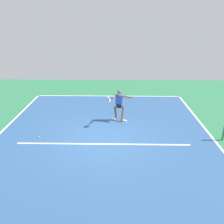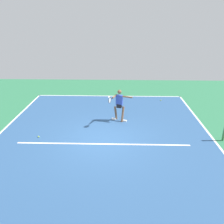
# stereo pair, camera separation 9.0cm
# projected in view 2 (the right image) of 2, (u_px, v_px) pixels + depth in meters

# --- Properties ---
(ground_plane) EXTENTS (21.63, 21.63, 0.00)m
(ground_plane) POSITION_uv_depth(u_px,v_px,m) (104.00, 139.00, 10.35)
(ground_plane) COLOR #2D754C
(court_surface) EXTENTS (10.01, 12.53, 0.00)m
(court_surface) POSITION_uv_depth(u_px,v_px,m) (104.00, 139.00, 10.35)
(court_surface) COLOR #2D5484
(court_surface) RESTS_ON ground_plane
(court_line_baseline_near) EXTENTS (10.01, 0.10, 0.01)m
(court_line_baseline_near) POSITION_uv_depth(u_px,v_px,m) (109.00, 96.00, 16.11)
(court_line_baseline_near) COLOR white
(court_line_baseline_near) RESTS_ON ground_plane
(court_line_sideline_left) EXTENTS (0.10, 12.53, 0.01)m
(court_line_sideline_left) POSITION_uv_depth(u_px,v_px,m) (214.00, 140.00, 10.22)
(court_line_sideline_left) COLOR white
(court_line_sideline_left) RESTS_ON ground_plane
(court_line_service) EXTENTS (7.50, 0.10, 0.01)m
(court_line_service) POSITION_uv_depth(u_px,v_px,m) (103.00, 144.00, 9.93)
(court_line_service) COLOR white
(court_line_service) RESTS_ON ground_plane
(court_line_centre_mark) EXTENTS (0.10, 0.30, 0.01)m
(court_line_centre_mark) POSITION_uv_depth(u_px,v_px,m) (109.00, 97.00, 15.92)
(court_line_centre_mark) COLOR white
(court_line_centre_mark) RESTS_ON ground_plane
(tennis_player) EXTENTS (1.19, 1.14, 1.71)m
(tennis_player) POSITION_uv_depth(u_px,v_px,m) (119.00, 104.00, 11.84)
(tennis_player) COLOR brown
(tennis_player) RESTS_ON ground_plane
(tennis_ball_far_corner) EXTENTS (0.07, 0.07, 0.07)m
(tennis_ball_far_corner) POSITION_uv_depth(u_px,v_px,m) (39.00, 137.00, 10.49)
(tennis_ball_far_corner) COLOR #C6E53D
(tennis_ball_far_corner) RESTS_ON ground_plane
(tennis_ball_by_sideline) EXTENTS (0.07, 0.07, 0.07)m
(tennis_ball_by_sideline) POSITION_uv_depth(u_px,v_px,m) (161.00, 100.00, 15.16)
(tennis_ball_by_sideline) COLOR #CCE033
(tennis_ball_by_sideline) RESTS_ON ground_plane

